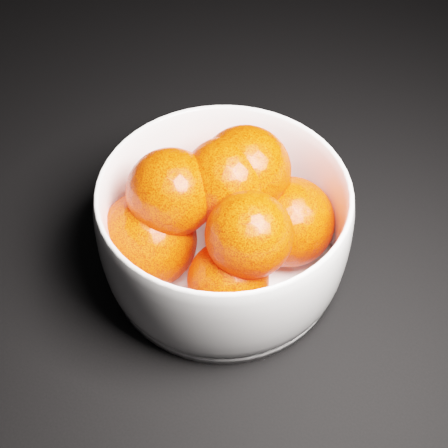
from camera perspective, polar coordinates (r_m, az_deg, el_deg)
The scene contains 2 objects.
bowl at distance 0.57m, azimuth 0.00°, elevation -0.36°, with size 0.23×0.23×0.11m.
orange_pile at distance 0.56m, azimuth -0.43°, elevation 1.13°, with size 0.18×0.18×0.13m.
Camera 1 is at (-0.05, -0.06, 0.49)m, focal length 50.00 mm.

